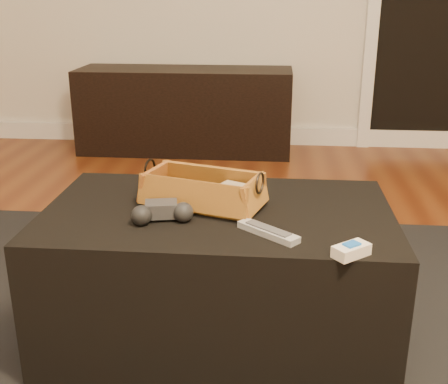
# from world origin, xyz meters

# --- Properties ---
(baseboard) EXTENTS (5.00, 0.04, 0.12)m
(baseboard) POSITION_xyz_m (0.00, 2.73, 0.06)
(baseboard) COLOR white
(baseboard) RESTS_ON floor
(media_cabinet) EXTENTS (1.40, 0.45, 0.55)m
(media_cabinet) POSITION_xyz_m (-0.36, 2.51, 0.27)
(media_cabinet) COLOR black
(media_cabinet) RESTS_ON floor
(area_rug) EXTENTS (2.60, 2.00, 0.01)m
(area_rug) POSITION_xyz_m (0.08, 0.29, 0.01)
(area_rug) COLOR black
(area_rug) RESTS_ON floor
(ottoman) EXTENTS (1.00, 0.60, 0.42)m
(ottoman) POSITION_xyz_m (0.08, 0.34, 0.22)
(ottoman) COLOR black
(ottoman) RESTS_ON area_rug
(tv_remote) EXTENTS (0.19, 0.08, 0.02)m
(tv_remote) POSITION_xyz_m (0.01, 0.36, 0.45)
(tv_remote) COLOR black
(tv_remote) RESTS_ON wicker_basket
(cloth_bundle) EXTENTS (0.12, 0.10, 0.05)m
(cloth_bundle) POSITION_xyz_m (0.13, 0.36, 0.47)
(cloth_bundle) COLOR tan
(cloth_bundle) RESTS_ON wicker_basket
(wicker_basket) EXTENTS (0.38, 0.27, 0.12)m
(wicker_basket) POSITION_xyz_m (0.03, 0.37, 0.47)
(wicker_basket) COLOR #A77125
(wicker_basket) RESTS_ON ottoman
(game_controller) EXTENTS (0.18, 0.12, 0.06)m
(game_controller) POSITION_xyz_m (-0.06, 0.24, 0.46)
(game_controller) COLOR #2C2B2E
(game_controller) RESTS_ON ottoman
(silver_remote) EXTENTS (0.17, 0.15, 0.02)m
(silver_remote) POSITION_xyz_m (0.23, 0.17, 0.44)
(silver_remote) COLOR #B7BABF
(silver_remote) RESTS_ON ottoman
(cream_gadget) EXTENTS (0.10, 0.09, 0.03)m
(cream_gadget) POSITION_xyz_m (0.42, 0.07, 0.45)
(cream_gadget) COLOR white
(cream_gadget) RESTS_ON ottoman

